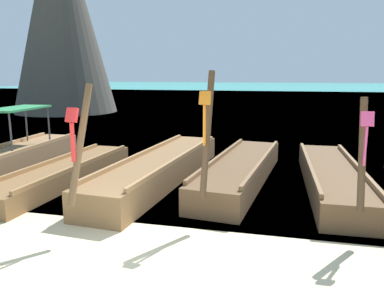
{
  "coord_description": "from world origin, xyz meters",
  "views": [
    {
      "loc": [
        1.97,
        -4.27,
        2.8
      ],
      "look_at": [
        0.0,
        4.03,
        1.2
      ],
      "focal_mm": 34.9,
      "sensor_mm": 36.0,
      "label": 1
    }
  ],
  "objects_px": {
    "longtail_boat_red_ribbon": "(161,168)",
    "longtail_boat_green_ribbon": "(4,160)",
    "longtail_boat_pink_ribbon": "(332,177)",
    "longtail_boat_turquoise_ribbon": "(64,173)",
    "longtail_boat_orange_ribbon": "(240,171)",
    "karst_rock": "(60,10)"
  },
  "relations": [
    {
      "from": "longtail_boat_green_ribbon",
      "to": "longtail_boat_red_ribbon",
      "type": "height_order",
      "value": "longtail_boat_green_ribbon"
    },
    {
      "from": "longtail_boat_turquoise_ribbon",
      "to": "longtail_boat_red_ribbon",
      "type": "distance_m",
      "value": 2.52
    },
    {
      "from": "longtail_boat_green_ribbon",
      "to": "longtail_boat_pink_ribbon",
      "type": "relative_size",
      "value": 1.16
    },
    {
      "from": "longtail_boat_turquoise_ribbon",
      "to": "longtail_boat_orange_ribbon",
      "type": "xyz_separation_m",
      "value": [
        4.49,
        1.1,
        0.06
      ]
    },
    {
      "from": "longtail_boat_turquoise_ribbon",
      "to": "longtail_boat_pink_ribbon",
      "type": "xyz_separation_m",
      "value": [
        6.75,
        1.03,
        0.04
      ]
    },
    {
      "from": "longtail_boat_red_ribbon",
      "to": "longtail_boat_orange_ribbon",
      "type": "bearing_deg",
      "value": 8.92
    },
    {
      "from": "karst_rock",
      "to": "longtail_boat_orange_ribbon",
      "type": "bearing_deg",
      "value": -46.6
    },
    {
      "from": "longtail_boat_green_ribbon",
      "to": "longtail_boat_red_ribbon",
      "type": "distance_m",
      "value": 4.63
    },
    {
      "from": "longtail_boat_green_ribbon",
      "to": "longtail_boat_pink_ribbon",
      "type": "xyz_separation_m",
      "value": [
        8.97,
        0.54,
        -0.07
      ]
    },
    {
      "from": "longtail_boat_orange_ribbon",
      "to": "karst_rock",
      "type": "bearing_deg",
      "value": 133.4
    },
    {
      "from": "longtail_boat_orange_ribbon",
      "to": "longtail_boat_turquoise_ribbon",
      "type": "bearing_deg",
      "value": -166.18
    },
    {
      "from": "longtail_boat_turquoise_ribbon",
      "to": "longtail_boat_orange_ribbon",
      "type": "height_order",
      "value": "longtail_boat_orange_ribbon"
    },
    {
      "from": "longtail_boat_red_ribbon",
      "to": "longtail_boat_green_ribbon",
      "type": "bearing_deg",
      "value": -176.49
    },
    {
      "from": "longtail_boat_red_ribbon",
      "to": "longtail_boat_pink_ribbon",
      "type": "relative_size",
      "value": 1.22
    },
    {
      "from": "longtail_boat_pink_ribbon",
      "to": "karst_rock",
      "type": "xyz_separation_m",
      "value": [
        -17.09,
        15.75,
        7.04
      ]
    },
    {
      "from": "longtail_boat_orange_ribbon",
      "to": "karst_rock",
      "type": "relative_size",
      "value": 0.41
    },
    {
      "from": "longtail_boat_orange_ribbon",
      "to": "longtail_boat_pink_ribbon",
      "type": "xyz_separation_m",
      "value": [
        2.26,
        -0.07,
        -0.02
      ]
    },
    {
      "from": "longtail_boat_green_ribbon",
      "to": "longtail_boat_red_ribbon",
      "type": "relative_size",
      "value": 0.95
    },
    {
      "from": "longtail_boat_turquoise_ribbon",
      "to": "karst_rock",
      "type": "relative_size",
      "value": 0.4
    },
    {
      "from": "longtail_boat_green_ribbon",
      "to": "karst_rock",
      "type": "xyz_separation_m",
      "value": [
        -8.12,
        16.29,
        6.97
      ]
    },
    {
      "from": "longtail_boat_green_ribbon",
      "to": "longtail_boat_red_ribbon",
      "type": "xyz_separation_m",
      "value": [
        4.62,
        0.28,
        -0.03
      ]
    },
    {
      "from": "longtail_boat_turquoise_ribbon",
      "to": "longtail_boat_orange_ribbon",
      "type": "relative_size",
      "value": 0.99
    }
  ]
}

